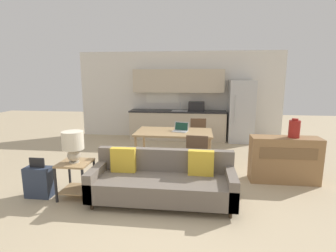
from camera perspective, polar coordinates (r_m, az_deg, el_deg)
ground_plane at (r=4.23m, az=-3.02°, el=-16.66°), size 20.00×20.00×0.00m
wall_back at (r=8.37m, az=2.30°, el=6.76°), size 6.40×0.07×2.70m
kitchen_counter at (r=8.13m, az=2.24°, el=3.01°), size 2.95×0.65×2.15m
refrigerator at (r=8.08m, az=15.56°, el=3.08°), size 0.73×0.74×1.83m
dining_table at (r=5.82m, az=1.33°, el=-1.72°), size 1.67×0.96×0.74m
couch at (r=4.22m, az=-1.16°, el=-11.94°), size 2.22×0.80×0.81m
side_table at (r=4.56m, az=-19.48°, el=-9.73°), size 0.49×0.49×0.59m
table_lamp at (r=4.39m, az=-19.98°, el=-3.64°), size 0.34×0.34×0.51m
credenza at (r=5.35m, az=23.97°, el=-6.69°), size 1.23×0.39×0.85m
vase at (r=5.25m, az=25.80°, el=-0.53°), size 0.20×0.20×0.35m
dining_chair_far_right at (r=6.69m, az=6.60°, el=-1.71°), size 0.44×0.44×0.88m
dining_chair_near_right at (r=5.02m, az=6.43°, el=-5.99°), size 0.46×0.46×0.88m
laptop at (r=5.82m, az=2.77°, el=-0.67°), size 0.37×0.32×0.20m
suitcase at (r=4.85m, az=-26.31°, el=-10.81°), size 0.42×0.22×0.66m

